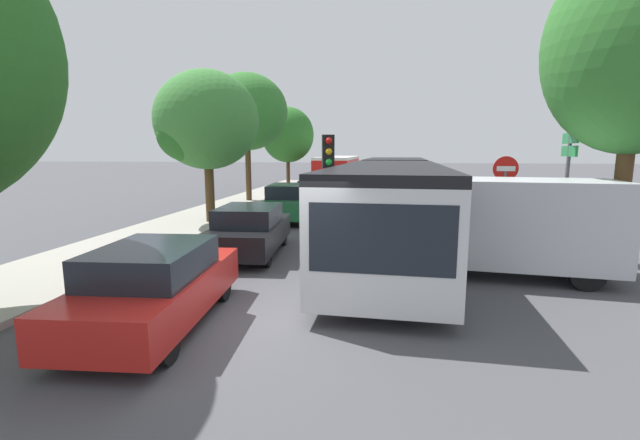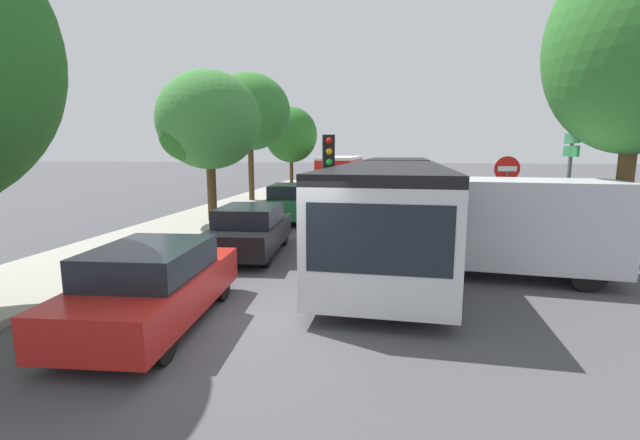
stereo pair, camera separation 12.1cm
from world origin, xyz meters
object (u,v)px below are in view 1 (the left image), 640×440
no_entry_sign (504,189)px  white_van (511,224)px  articulated_bus (392,193)px  tree_left_distant (289,136)px  queued_car_black (250,230)px  traffic_light (328,168)px  tree_left_mid (204,123)px  city_bus_rear (339,169)px  queued_car_navy (313,192)px  tree_left_far (247,112)px  tree_right_near (636,53)px  queued_car_green (290,202)px  queued_car_red (155,285)px  direction_sign_post (568,167)px

no_entry_sign → white_van: bearing=-10.3°
articulated_bus → tree_left_distant: bearing=-154.9°
queued_car_black → white_van: (6.79, -1.07, 0.52)m
no_entry_sign → traffic_light: bearing=-76.4°
traffic_light → tree_left_mid: bearing=-144.0°
city_bus_rear → queued_car_black: 24.12m
queued_car_navy → no_entry_sign: 13.01m
tree_left_distant → tree_left_far: bearing=-90.4°
tree_left_mid → tree_right_near: size_ratio=0.78×
traffic_light → tree_left_far: 13.89m
tree_left_mid → tree_left_far: size_ratio=0.84×
articulated_bus → queued_car_navy: size_ratio=4.44×
queued_car_navy → tree_left_mid: bearing=153.2°
articulated_bus → traffic_light: bearing=-24.3°
queued_car_green → queued_car_navy: size_ratio=1.15×
queued_car_red → tree_left_distant: tree_left_distant is taller
queued_car_red → direction_sign_post: (8.64, 5.78, 1.84)m
queued_car_green → direction_sign_post: (8.78, -5.65, 1.77)m
queued_car_navy → tree_right_near: size_ratio=0.51×
queued_car_navy → direction_sign_post: (8.71, -11.28, 1.87)m
tree_right_near → white_van: bearing=-164.7°
queued_car_navy → direction_sign_post: 14.37m
direction_sign_post → queued_car_green: bearing=-24.8°
tree_left_distant → tree_right_near: (13.30, -22.94, 1.10)m
tree_left_distant → white_van: bearing=-65.8°
direction_sign_post → queued_car_black: bearing=12.2°
articulated_bus → queued_car_red: bearing=-22.7°
tree_left_far → tree_right_near: 18.32m
articulated_bus → white_van: bearing=31.8°
no_entry_sign → tree_right_near: bearing=55.7°
queued_car_red → tree_left_far: size_ratio=0.57×
articulated_bus → city_bus_rear: (-4.02, 20.43, -0.07)m
white_van → tree_left_mid: 11.81m
direction_sign_post → tree_left_distant: (-12.45, 21.98, 1.55)m
tree_left_far → tree_left_distant: tree_left_far is taller
queued_car_black → queued_car_green: (-0.17, 6.29, 0.07)m
queued_car_navy → queued_car_black: bearing=176.6°
queued_car_navy → direction_sign_post: bearing=-146.2°
traffic_light → tree_left_far: tree_left_far is taller
city_bus_rear → tree_left_mid: 19.98m
no_entry_sign → direction_sign_post: (1.41, -0.58, 0.68)m
queued_car_red → direction_sign_post: size_ratio=1.16×
city_bus_rear → no_entry_sign: 23.98m
queued_car_red → tree_left_mid: 10.75m
queued_car_navy → articulated_bus: bearing=-156.8°
no_entry_sign → tree_left_mid: 11.15m
queued_car_red → traffic_light: size_ratio=1.23×
queued_car_green → tree_left_far: (-3.74, 5.89, 4.33)m
white_van → direction_sign_post: 2.82m
direction_sign_post → tree_left_far: bearing=-34.7°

